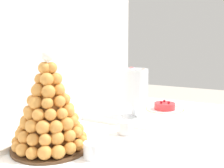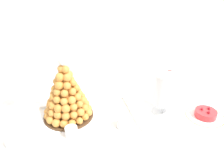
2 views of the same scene
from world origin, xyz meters
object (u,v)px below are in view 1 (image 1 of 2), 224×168
(serving_tray, at_px, (67,153))
(dessert_cup_centre, at_px, (125,128))
(croquembouche, at_px, (49,111))
(fruit_tart_plate, at_px, (165,108))
(macaron_goblet, at_px, (134,87))
(dessert_cup_mid_left, at_px, (93,151))

(serving_tray, bearing_deg, dessert_cup_centre, -19.39)
(croquembouche, bearing_deg, fruit_tart_plate, -14.26)
(macaron_goblet, bearing_deg, dessert_cup_mid_left, -170.84)
(macaron_goblet, bearing_deg, dessert_cup_centre, -163.72)
(serving_tray, xyz_separation_m, fruit_tart_plate, (0.69, -0.11, 0.01))
(croquembouche, distance_m, macaron_goblet, 0.50)
(croquembouche, xyz_separation_m, dessert_cup_mid_left, (0.00, -0.16, -0.10))
(serving_tray, relative_size, dessert_cup_mid_left, 11.64)
(croquembouche, height_order, dessert_cup_centre, croquembouche)
(dessert_cup_mid_left, bearing_deg, serving_tray, 92.64)
(croquembouche, xyz_separation_m, macaron_goblet, (0.49, -0.08, 0.01))
(croquembouche, relative_size, dessert_cup_mid_left, 5.61)
(dessert_cup_centre, bearing_deg, serving_tray, 160.61)
(dessert_cup_centre, relative_size, macaron_goblet, 0.24)
(dessert_cup_centre, xyz_separation_m, fruit_tart_plate, (0.44, -0.02, -0.02))
(croquembouche, bearing_deg, dessert_cup_centre, -32.08)
(serving_tray, relative_size, macaron_goblet, 2.73)
(serving_tray, distance_m, croquembouche, 0.14)
(serving_tray, height_order, dessert_cup_centre, dessert_cup_centre)
(croquembouche, xyz_separation_m, fruit_tart_plate, (0.68, -0.17, -0.12))
(croquembouche, relative_size, macaron_goblet, 1.32)
(serving_tray, xyz_separation_m, dessert_cup_mid_left, (0.00, -0.09, 0.02))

